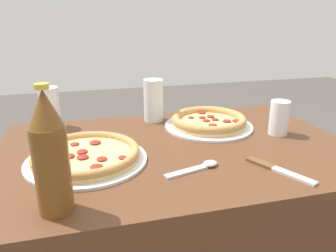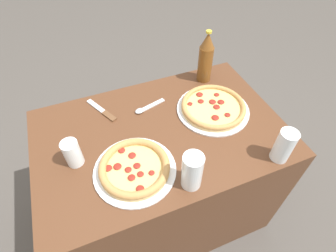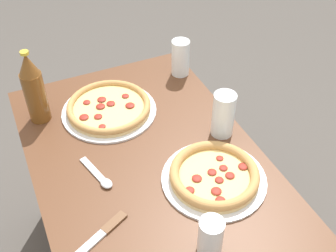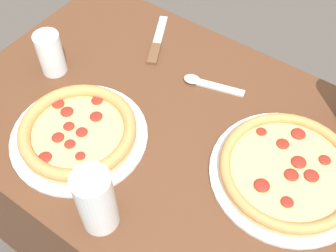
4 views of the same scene
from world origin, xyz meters
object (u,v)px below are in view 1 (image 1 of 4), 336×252
(pizza_pepperoni, at_px, (209,122))
(pizza_veggie, at_px, (86,155))
(knife, at_px, (276,169))
(glass_orange_juice, at_px, (154,102))
(beer_bottle, at_px, (50,154))
(spoon, at_px, (200,167))
(glass_mango_juice, at_px, (50,109))
(glass_water, at_px, (279,118))

(pizza_pepperoni, height_order, pizza_veggie, pizza_pepperoni)
(knife, bearing_deg, glass_orange_juice, -65.91)
(beer_bottle, height_order, knife, beer_bottle)
(beer_bottle, height_order, spoon, beer_bottle)
(pizza_veggie, height_order, spoon, pizza_veggie)
(knife, bearing_deg, beer_bottle, 4.72)
(glass_mango_juice, height_order, knife, glass_mango_juice)
(pizza_pepperoni, distance_m, pizza_veggie, 0.46)
(pizza_pepperoni, bearing_deg, pizza_veggie, 22.92)
(glass_orange_juice, height_order, spoon, glass_orange_juice)
(pizza_pepperoni, distance_m, glass_orange_juice, 0.22)
(glass_orange_juice, relative_size, glass_water, 1.37)
(pizza_veggie, distance_m, glass_mango_juice, 0.35)
(glass_orange_juice, xyz_separation_m, spoon, (-0.03, 0.43, -0.07))
(glass_orange_juice, bearing_deg, spoon, 93.97)
(pizza_pepperoni, distance_m, glass_mango_juice, 0.56)
(pizza_veggie, xyz_separation_m, glass_orange_juice, (-0.25, -0.30, 0.05))
(pizza_veggie, xyz_separation_m, beer_bottle, (0.07, 0.22, 0.11))
(pizza_pepperoni, relative_size, pizza_veggie, 0.94)
(pizza_veggie, bearing_deg, spoon, 156.93)
(glass_orange_juice, relative_size, knife, 0.85)
(pizza_veggie, xyz_separation_m, spoon, (-0.28, 0.12, -0.01))
(pizza_pepperoni, height_order, beer_bottle, beer_bottle)
(glass_water, height_order, spoon, glass_water)
(glass_water, distance_m, knife, 0.29)
(glass_mango_juice, bearing_deg, knife, 138.93)
(glass_water, height_order, beer_bottle, beer_bottle)
(glass_orange_juice, bearing_deg, pizza_veggie, 50.06)
(pizza_pepperoni, height_order, glass_mango_juice, glass_mango_juice)
(glass_water, height_order, glass_mango_juice, glass_mango_juice)
(glass_orange_juice, distance_m, glass_water, 0.45)
(glass_water, distance_m, spoon, 0.39)
(knife, bearing_deg, glass_mango_juice, -41.07)
(beer_bottle, distance_m, spoon, 0.38)
(knife, xyz_separation_m, spoon, (0.19, -0.06, 0.00))
(glass_mango_juice, distance_m, knife, 0.78)
(glass_mango_juice, height_order, beer_bottle, beer_bottle)
(spoon, bearing_deg, glass_orange_juice, -86.03)
(glass_mango_juice, distance_m, beer_bottle, 0.56)
(knife, distance_m, spoon, 0.20)
(beer_bottle, bearing_deg, glass_mango_juice, -85.26)
(pizza_pepperoni, xyz_separation_m, beer_bottle, (0.49, 0.40, 0.11))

